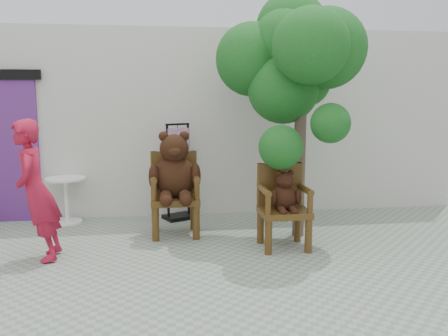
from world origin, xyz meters
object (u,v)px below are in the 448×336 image
chair_big (175,177)px  cafe_table (66,195)px  tree (293,58)px  display_stand (179,183)px  chair_small (283,199)px  person (36,191)px  stool_bucket (283,180)px

chair_big → cafe_table: 1.88m
cafe_table → chair_big: bearing=-27.8°
tree → chair_big: bearing=175.1°
cafe_table → display_stand: display_stand is taller
chair_small → tree: tree is taller
cafe_table → tree: tree is taller
chair_big → display_stand: size_ratio=0.96×
person → display_stand: size_ratio=1.10×
cafe_table → display_stand: (1.71, 0.01, 0.14)m
chair_big → cafe_table: (-1.62, 0.86, -0.38)m
chair_small → tree: size_ratio=0.32×
chair_small → cafe_table: chair_small is taller
chair_small → display_stand: 2.04m
person → tree: (3.26, 0.67, 1.61)m
cafe_table → stool_bucket: size_ratio=0.48×
person → tree: bearing=97.0°
chair_small → tree: (0.26, 0.59, 1.81)m
tree → person: bearing=-168.4°
chair_big → stool_bucket: 1.79m
chair_big → stool_bucket: chair_big is taller
cafe_table → tree: bearing=-17.1°
chair_small → cafe_table: bearing=152.0°
chair_small → display_stand: bearing=128.5°
chair_small → cafe_table: 3.38m
chair_small → display_stand: (-1.27, 1.60, -0.04)m
chair_small → cafe_table: size_ratio=1.52×
chair_small → person: (-3.00, -0.07, 0.21)m
person → stool_bucket: size_ratio=1.15×
person → cafe_table: 1.71m
person → display_stand: (1.73, 1.67, -0.25)m
display_stand → tree: bearing=-58.0°
chair_small → stool_bucket: (0.34, 1.27, 0.02)m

